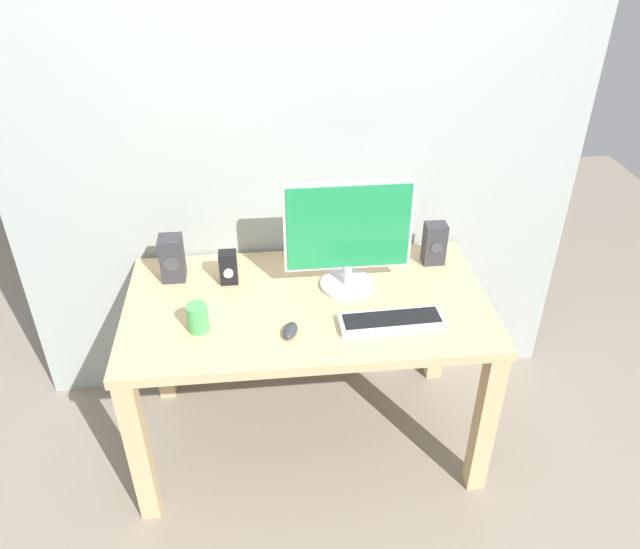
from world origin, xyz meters
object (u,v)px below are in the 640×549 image
object	(u,v)px
monitor	(348,235)
speaker_left	(172,258)
mouse	(290,330)
speaker_right	(434,243)
coffee_mug	(198,318)
keyboard_primary	(392,321)
desk	(307,324)
audio_controller	(228,267)

from	to	relation	value
monitor	speaker_left	world-z (taller)	monitor
mouse	speaker_right	bearing A→B (deg)	50.31
monitor	coffee_mug	size ratio (longest dim) A/B	4.68
mouse	speaker_right	world-z (taller)	speaker_right
keyboard_primary	speaker_right	distance (m)	0.50
speaker_left	desk	bearing A→B (deg)	-22.36
keyboard_primary	desk	bearing A→B (deg)	148.74
desk	mouse	bearing A→B (deg)	-111.50
keyboard_primary	coffee_mug	size ratio (longest dim) A/B	3.69
speaker_right	keyboard_primary	bearing A→B (deg)	-122.56
monitor	speaker_left	bearing A→B (deg)	169.88
coffee_mug	desk	bearing A→B (deg)	18.80
keyboard_primary	mouse	bearing A→B (deg)	-177.20
monitor	keyboard_primary	world-z (taller)	monitor
monitor	mouse	xyz separation A→B (m)	(-0.25, -0.29, -0.22)
desk	speaker_right	size ratio (longest dim) A/B	7.77
keyboard_primary	audio_controller	size ratio (longest dim) A/B	2.79
mouse	audio_controller	distance (m)	0.43
desk	speaker_left	world-z (taller)	speaker_left
mouse	monitor	bearing A→B (deg)	66.01
keyboard_primary	speaker_left	bearing A→B (deg)	154.27
monitor	speaker_right	world-z (taller)	monitor
mouse	audio_controller	size ratio (longest dim) A/B	0.67
keyboard_primary	coffee_mug	xyz separation A→B (m)	(-0.71, 0.04, 0.04)
keyboard_primary	speaker_right	xyz separation A→B (m)	(0.26, 0.41, 0.08)
speaker_right	audio_controller	world-z (taller)	speaker_right
keyboard_primary	speaker_right	world-z (taller)	speaker_right
speaker_right	speaker_left	xyz separation A→B (m)	(-1.10, -0.01, 0.00)
desk	speaker_right	distance (m)	0.65
keyboard_primary	speaker_left	distance (m)	0.93
desk	monitor	distance (m)	0.40
speaker_left	coffee_mug	bearing A→B (deg)	-71.57
keyboard_primary	audio_controller	distance (m)	0.70
keyboard_primary	coffee_mug	distance (m)	0.72
mouse	speaker_right	xyz separation A→B (m)	(0.65, 0.43, 0.08)
monitor	keyboard_primary	bearing A→B (deg)	-64.88
desk	monitor	xyz separation A→B (m)	(0.17, 0.09, 0.35)
mouse	speaker_left	distance (m)	0.62
monitor	keyboard_primary	distance (m)	0.38
desk	audio_controller	xyz separation A→B (m)	(-0.31, 0.17, 0.19)
monitor	speaker_left	size ratio (longest dim) A/B	2.61
monitor	mouse	world-z (taller)	monitor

